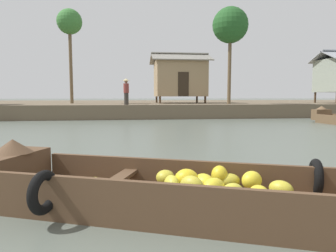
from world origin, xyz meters
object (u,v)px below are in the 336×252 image
at_px(palm_tree_mid, 70,24).
at_px(vendor_person, 126,90).
at_px(banana_boat, 193,192).
at_px(stilt_house_mid_left, 180,78).
at_px(palm_tree_near, 230,26).

relative_size(palm_tree_mid, vendor_person, 4.16).
relative_size(banana_boat, vendor_person, 3.46).
bearing_deg(vendor_person, stilt_house_mid_left, 47.14).
height_order(stilt_house_mid_left, palm_tree_near, palm_tree_near).
distance_m(stilt_house_mid_left, palm_tree_near, 5.54).
distance_m(banana_boat, stilt_house_mid_left, 20.93).
distance_m(banana_boat, palm_tree_near, 19.32).
bearing_deg(vendor_person, palm_tree_near, 10.12).
height_order(banana_boat, vendor_person, vendor_person).
bearing_deg(palm_tree_mid, stilt_house_mid_left, 2.31).
relative_size(palm_tree_near, vendor_person, 4.01).
xyz_separation_m(palm_tree_mid, vendor_person, (4.10, -4.17, -4.91)).
bearing_deg(palm_tree_mid, palm_tree_near, -14.40).
bearing_deg(vendor_person, banana_boat, -86.62).
xyz_separation_m(banana_boat, stilt_house_mid_left, (3.23, 20.51, 2.61)).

